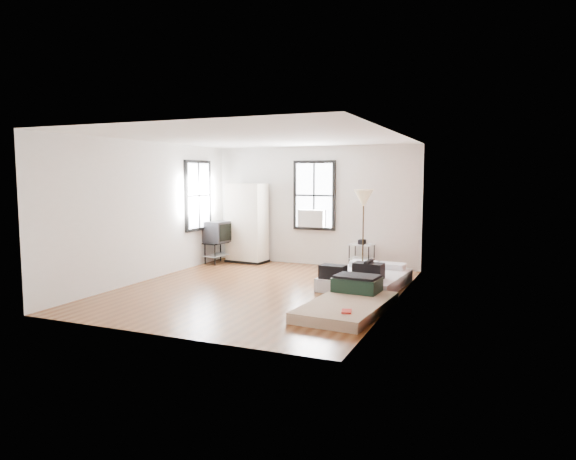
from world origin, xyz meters
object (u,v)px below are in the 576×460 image
at_px(mattress_main, 365,278).
at_px(mattress_bare, 350,301).
at_px(tv_stand, 218,233).
at_px(wardrobe, 247,223).
at_px(floor_lamp, 364,202).
at_px(side_table, 362,249).

relative_size(mattress_main, mattress_bare, 0.91).
bearing_deg(tv_stand, mattress_bare, -27.88).
bearing_deg(wardrobe, floor_lamp, -9.55).
height_order(mattress_main, wardrobe, wardrobe).
relative_size(mattress_main, tv_stand, 1.90).
distance_m(mattress_main, tv_stand, 4.17).
distance_m(wardrobe, floor_lamp, 3.29).
bearing_deg(floor_lamp, mattress_main, -71.63).
distance_m(mattress_main, side_table, 1.78).
height_order(mattress_main, mattress_bare, mattress_main).
bearing_deg(mattress_main, tv_stand, 167.47).
height_order(wardrobe, tv_stand, wardrobe).
relative_size(wardrobe, floor_lamp, 1.06).
bearing_deg(tv_stand, side_table, 15.44).
bearing_deg(side_table, mattress_bare, -78.36).
bearing_deg(wardrobe, tv_stand, -139.70).
xyz_separation_m(mattress_bare, floor_lamp, (-0.45, 2.52, 1.44)).
height_order(side_table, tv_stand, tv_stand).
height_order(mattress_main, tv_stand, tv_stand).
xyz_separation_m(side_table, tv_stand, (-3.45, -0.48, 0.26)).
xyz_separation_m(mattress_main, floor_lamp, (-0.26, 0.77, 1.41)).
distance_m(mattress_bare, tv_stand, 5.13).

